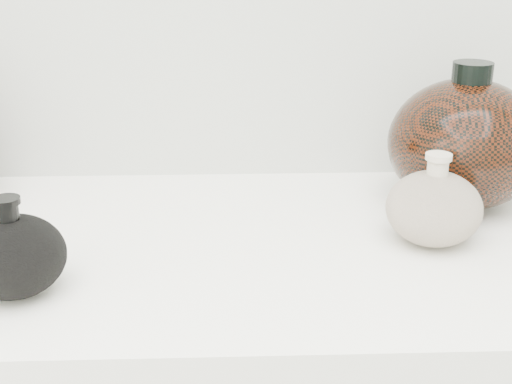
{
  "coord_description": "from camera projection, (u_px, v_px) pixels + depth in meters",
  "views": [
    {
      "loc": [
        -0.01,
        0.15,
        1.27
      ],
      "look_at": [
        0.02,
        0.92,
        0.98
      ],
      "focal_mm": 50.0,
      "sensor_mm": 36.0,
      "label": 1
    }
  ],
  "objects": [
    {
      "name": "black_gourd_vase",
      "position": [
        13.0,
        255.0,
        0.75
      ],
      "size": [
        0.12,
        0.12,
        0.11
      ],
      "color": "black",
      "rests_on": "display_counter"
    },
    {
      "name": "cream_gourd_vase",
      "position": [
        434.0,
        207.0,
        0.86
      ],
      "size": [
        0.15,
        0.15,
        0.11
      ],
      "color": "beige",
      "rests_on": "display_counter"
    },
    {
      "name": "right_round_pot",
      "position": [
        465.0,
        143.0,
        0.97
      ],
      "size": [
        0.22,
        0.22,
        0.2
      ],
      "color": "black",
      "rests_on": "display_counter"
    }
  ]
}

